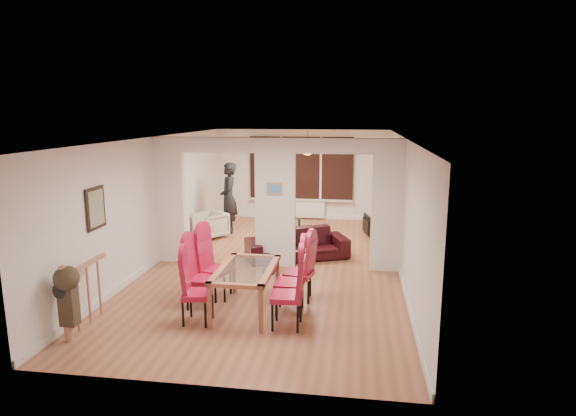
% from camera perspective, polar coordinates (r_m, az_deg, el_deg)
% --- Properties ---
extents(floor, '(5.00, 9.00, 0.01)m').
position_cam_1_polar(floor, '(9.96, -1.47, -6.77)').
color(floor, '#9B5A3E').
rests_on(floor, ground).
extents(room_walls, '(5.00, 9.00, 2.60)m').
position_cam_1_polar(room_walls, '(9.63, -1.51, 0.60)').
color(room_walls, silver).
rests_on(room_walls, floor).
extents(divider_wall, '(5.00, 0.18, 2.60)m').
position_cam_1_polar(divider_wall, '(9.63, -1.51, 0.60)').
color(divider_wall, white).
rests_on(divider_wall, floor).
extents(bay_window_blinds, '(3.00, 0.08, 1.80)m').
position_cam_1_polar(bay_window_blinds, '(13.95, 1.56, 4.76)').
color(bay_window_blinds, black).
rests_on(bay_window_blinds, room_walls).
extents(radiator, '(1.40, 0.08, 0.50)m').
position_cam_1_polar(radiator, '(14.10, 1.52, -0.11)').
color(radiator, white).
rests_on(radiator, floor).
extents(pendant_light, '(0.36, 0.36, 0.36)m').
position_cam_1_polar(pendant_light, '(12.73, 2.33, 7.07)').
color(pendant_light, orange).
rests_on(pendant_light, room_walls).
extents(stair_newel, '(0.40, 1.20, 1.10)m').
position_cam_1_polar(stair_newel, '(7.67, -22.81, -8.94)').
color(stair_newel, '#AB6E4E').
rests_on(stair_newel, floor).
extents(wall_poster, '(0.04, 0.52, 0.67)m').
position_cam_1_polar(wall_poster, '(8.17, -21.84, -0.01)').
color(wall_poster, gray).
rests_on(wall_poster, room_walls).
extents(pillar_photo, '(0.30, 0.03, 0.25)m').
position_cam_1_polar(pillar_photo, '(9.49, -1.62, 2.27)').
color(pillar_photo, '#4C8CD8').
rests_on(pillar_photo, divider_wall).
extents(dining_table, '(0.85, 1.51, 0.71)m').
position_cam_1_polar(dining_table, '(7.67, -4.97, -9.61)').
color(dining_table, '#965437').
rests_on(dining_table, floor).
extents(dining_chair_la, '(0.49, 0.49, 1.05)m').
position_cam_1_polar(dining_chair_la, '(7.32, -10.72, -9.41)').
color(dining_chair_la, maroon).
rests_on(dining_chair_la, floor).
extents(dining_chair_lb, '(0.46, 0.46, 1.08)m').
position_cam_1_polar(dining_chair_lb, '(7.87, -10.28, -7.78)').
color(dining_chair_lb, maroon).
rests_on(dining_chair_lb, floor).
extents(dining_chair_lc, '(0.56, 0.56, 1.15)m').
position_cam_1_polar(dining_chair_lc, '(8.20, -8.51, -6.69)').
color(dining_chair_lc, maroon).
rests_on(dining_chair_lc, floor).
extents(dining_chair_ra, '(0.46, 0.46, 1.11)m').
position_cam_1_polar(dining_chair_ra, '(7.04, -0.14, -9.78)').
color(dining_chair_ra, maroon).
rests_on(dining_chair_ra, floor).
extents(dining_chair_rb, '(0.45, 0.45, 1.11)m').
position_cam_1_polar(dining_chair_rb, '(7.53, 0.19, -8.35)').
color(dining_chair_rb, maroon).
rests_on(dining_chair_rb, floor).
extents(dining_chair_rc, '(0.52, 0.52, 1.07)m').
position_cam_1_polar(dining_chair_rc, '(8.04, 1.32, -7.24)').
color(dining_chair_rc, maroon).
rests_on(dining_chair_rc, floor).
extents(sofa, '(2.31, 1.62, 0.63)m').
position_cam_1_polar(sofa, '(10.32, 1.07, -4.29)').
color(sofa, black).
rests_on(sofa, floor).
extents(armchair, '(0.97, 0.97, 0.64)m').
position_cam_1_polar(armchair, '(12.17, -9.15, -2.00)').
color(armchair, beige).
rests_on(armchair, floor).
extents(person, '(0.76, 0.61, 1.83)m').
position_cam_1_polar(person, '(12.51, -7.03, 1.20)').
color(person, black).
rests_on(person, floor).
extents(television, '(0.89, 0.32, 0.51)m').
position_cam_1_polar(television, '(12.37, 9.12, -2.08)').
color(television, black).
rests_on(television, floor).
extents(coffee_table, '(1.02, 0.68, 0.22)m').
position_cam_1_polar(coffee_table, '(12.12, 0.90, -2.93)').
color(coffee_table, black).
rests_on(coffee_table, floor).
extents(bottle, '(0.07, 0.07, 0.30)m').
position_cam_1_polar(bottle, '(12.01, 1.33, -1.81)').
color(bottle, '#143F19').
rests_on(bottle, coffee_table).
extents(bowl, '(0.20, 0.20, 0.05)m').
position_cam_1_polar(bowl, '(12.00, 0.66, -2.42)').
color(bowl, black).
rests_on(bowl, coffee_table).
extents(shoes, '(0.23, 0.24, 0.09)m').
position_cam_1_polar(shoes, '(9.49, -2.28, -7.39)').
color(shoes, black).
rests_on(shoes, floor).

